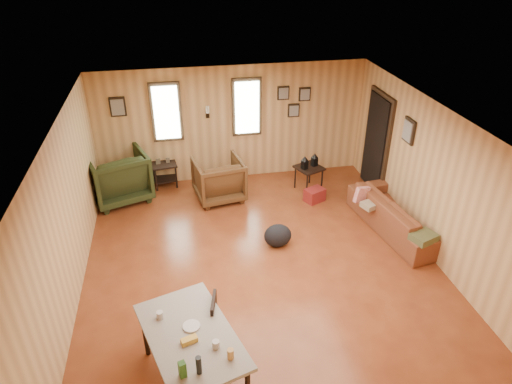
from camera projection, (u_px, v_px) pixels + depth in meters
room at (268, 186)px, 7.03m from camera, size 5.54×6.04×2.44m
sofa at (399, 209)px, 7.95m from camera, size 0.93×2.19×0.83m
recliner_brown at (219, 177)px, 8.88m from camera, size 1.02×0.97×0.92m
recliner_green at (118, 174)px, 8.82m from camera, size 1.34×1.30×1.10m
end_table at (164, 170)px, 9.39m from camera, size 0.55×0.51×0.62m
side_table at (309, 166)px, 9.17m from camera, size 0.63×0.63×0.77m
cooler at (315, 195)px, 8.94m from camera, size 0.44×0.39×0.26m
backpack at (278, 236)px, 7.63m from camera, size 0.52×0.42×0.40m
sofa_pillows at (393, 217)px, 7.57m from camera, size 0.89×1.61×0.33m
dining_table at (191, 339)px, 5.04m from camera, size 1.29×1.68×0.98m
dining_chair at (207, 322)px, 5.56m from camera, size 0.46×0.46×0.85m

